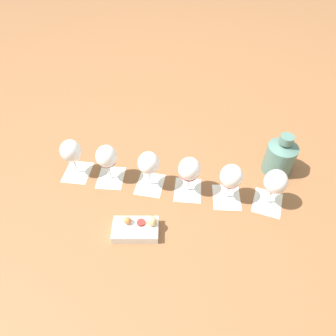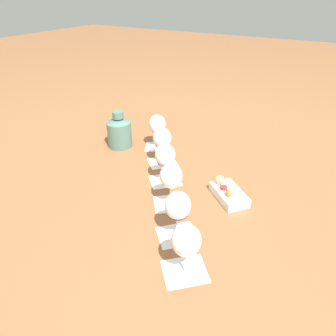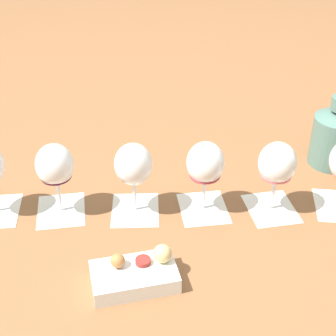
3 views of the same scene
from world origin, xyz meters
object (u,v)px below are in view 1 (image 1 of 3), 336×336
object	(u,v)px
wine_glass_4	(107,158)
wine_glass_5	(71,153)
wine_glass_1	(231,178)
wine_glass_2	(189,170)
wine_glass_0	(275,183)
snack_dish	(137,229)
ceramic_vase	(280,156)
wine_glass_3	(149,165)

from	to	relation	value
wine_glass_4	wine_glass_5	xyz separation A→B (m)	(0.11, 0.08, -0.00)
wine_glass_1	wine_glass_2	size ratio (longest dim) A/B	1.00
wine_glass_4	wine_glass_5	size ratio (longest dim) A/B	1.00
wine_glass_0	snack_dish	bearing A→B (deg)	63.81
wine_glass_2	wine_glass_4	distance (m)	0.31
wine_glass_5	ceramic_vase	size ratio (longest dim) A/B	0.92
wine_glass_1	snack_dish	world-z (taller)	wine_glass_1
wine_glass_4	snack_dish	xyz separation A→B (m)	(-0.26, 0.07, -0.09)
wine_glass_2	snack_dish	distance (m)	0.27
wine_glass_0	ceramic_vase	distance (m)	0.18
wine_glass_0	snack_dish	xyz separation A→B (m)	(0.21, 0.43, -0.09)
wine_glass_1	wine_glass_3	bearing A→B (deg)	36.92
wine_glass_0	wine_glass_1	world-z (taller)	same
wine_glass_2	snack_dish	xyz separation A→B (m)	(-0.02, 0.25, -0.09)
ceramic_vase	snack_dish	size ratio (longest dim) A/B	1.02
wine_glass_5	ceramic_vase	world-z (taller)	ceramic_vase
wine_glass_2	ceramic_vase	xyz separation A→B (m)	(-0.15, -0.34, -0.03)
wine_glass_2	ceramic_vase	bearing A→B (deg)	-114.06
wine_glass_2	ceramic_vase	world-z (taller)	ceramic_vase
wine_glass_2	wine_glass_5	size ratio (longest dim) A/B	1.00
wine_glass_2	wine_glass_4	bearing A→B (deg)	37.46
wine_glass_3	wine_glass_5	xyz separation A→B (m)	(0.24, 0.18, 0.00)
wine_glass_5	wine_glass_3	bearing A→B (deg)	-143.05
wine_glass_2	wine_glass_4	world-z (taller)	same
wine_glass_0	wine_glass_3	size ratio (longest dim) A/B	1.00
wine_glass_5	snack_dish	size ratio (longest dim) A/B	0.93
wine_glass_3	wine_glass_5	world-z (taller)	same
wine_glass_2	wine_glass_4	size ratio (longest dim) A/B	1.00
snack_dish	wine_glass_2	bearing A→B (deg)	-85.53
wine_glass_2	snack_dish	size ratio (longest dim) A/B	0.93
wine_glass_5	snack_dish	xyz separation A→B (m)	(-0.37, -0.02, -0.09)
wine_glass_1	wine_glass_4	bearing A→B (deg)	36.85
wine_glass_3	wine_glass_5	size ratio (longest dim) A/B	1.00
wine_glass_4	snack_dish	size ratio (longest dim) A/B	0.93
wine_glass_2	wine_glass_4	xyz separation A→B (m)	(0.24, 0.19, -0.00)
wine_glass_2	wine_glass_3	xyz separation A→B (m)	(0.11, 0.09, -0.00)
wine_glass_0	wine_glass_4	size ratio (longest dim) A/B	1.00
wine_glass_0	wine_glass_4	distance (m)	0.60
wine_glass_0	wine_glass_2	size ratio (longest dim) A/B	1.00
wine_glass_0	wine_glass_2	bearing A→B (deg)	37.60
wine_glass_2	wine_glass_3	bearing A→B (deg)	38.27
wine_glass_5	wine_glass_1	bearing A→B (deg)	-143.06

